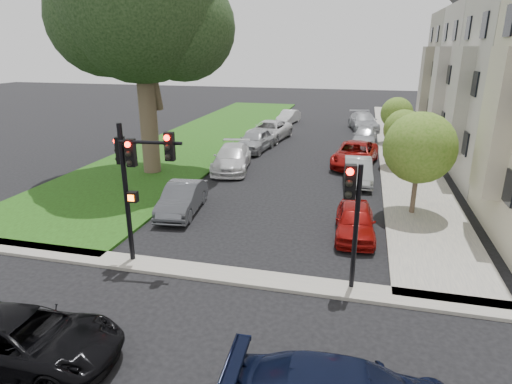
% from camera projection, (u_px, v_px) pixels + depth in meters
% --- Properties ---
extents(ground, '(140.00, 140.00, 0.00)m').
position_uv_depth(ground, '(214.00, 312.00, 12.28)').
color(ground, black).
rests_on(ground, ground).
extents(grass_strip, '(8.00, 44.00, 0.12)m').
position_uv_depth(grass_strip, '(208.00, 136.00, 36.37)').
color(grass_strip, '#1C350E').
rests_on(grass_strip, ground).
extents(sidewalk_right, '(3.50, 44.00, 0.12)m').
position_uv_depth(sidewalk_right, '(401.00, 145.00, 32.75)').
color(sidewalk_right, slate).
rests_on(sidewalk_right, ground).
extents(sidewalk_cross, '(60.00, 1.00, 0.12)m').
position_uv_depth(sidewalk_cross, '(234.00, 276.00, 14.09)').
color(sidewalk_cross, slate).
rests_on(sidewalk_cross, ground).
extents(house_c, '(7.70, 7.55, 15.97)m').
position_uv_depth(house_c, '(504.00, 51.00, 28.30)').
color(house_c, '#9D9792').
rests_on(house_c, ground).
extents(house_d, '(7.70, 7.55, 15.97)m').
position_uv_depth(house_d, '(477.00, 51.00, 35.19)').
color(house_d, gray).
rests_on(house_d, ground).
extents(eucalyptus, '(9.89, 8.97, 14.00)m').
position_uv_depth(eucalyptus, '(138.00, 0.00, 22.73)').
color(eucalyptus, brown).
rests_on(eucalyptus, ground).
extents(small_tree_a, '(3.10, 3.10, 4.65)m').
position_uv_depth(small_tree_a, '(420.00, 148.00, 18.42)').
color(small_tree_a, brown).
rests_on(small_tree_a, ground).
extents(small_tree_b, '(2.43, 2.43, 3.65)m').
position_uv_depth(small_tree_b, '(404.00, 130.00, 26.13)').
color(small_tree_b, brown).
rests_on(small_tree_b, ground).
extents(small_tree_c, '(2.42, 2.42, 3.62)m').
position_uv_depth(small_tree_c, '(397.00, 113.00, 32.65)').
color(small_tree_c, brown).
rests_on(small_tree_c, ground).
extents(traffic_signal_main, '(2.41, 0.63, 4.92)m').
position_uv_depth(traffic_signal_main, '(135.00, 170.00, 14.02)').
color(traffic_signal_main, black).
rests_on(traffic_signal_main, ground).
extents(traffic_signal_secondary, '(0.53, 0.43, 4.06)m').
position_uv_depth(traffic_signal_secondary, '(353.00, 205.00, 12.54)').
color(traffic_signal_secondary, black).
rests_on(traffic_signal_secondary, ground).
extents(car_cross_near, '(4.82, 2.49, 1.30)m').
position_uv_depth(car_cross_near, '(24.00, 339.00, 10.13)').
color(car_cross_near, black).
rests_on(car_cross_near, ground).
extents(car_parked_0, '(1.71, 3.88, 1.30)m').
position_uv_depth(car_parked_0, '(355.00, 221.00, 17.04)').
color(car_parked_0, maroon).
rests_on(car_parked_0, ground).
extents(car_parked_1, '(1.70, 4.24, 1.37)m').
position_uv_depth(car_parked_1, '(358.00, 171.00, 23.75)').
color(car_parked_1, '#999BA0').
rests_on(car_parked_1, ground).
extents(car_parked_2, '(3.10, 5.61, 1.49)m').
position_uv_depth(car_parked_2, '(355.00, 154.00, 27.20)').
color(car_parked_2, maroon).
rests_on(car_parked_2, ground).
extents(car_parked_3, '(1.96, 4.40, 1.47)m').
position_uv_depth(car_parked_3, '(365.00, 136.00, 32.91)').
color(car_parked_3, '#999BA0').
rests_on(car_parked_3, ground).
extents(car_parked_4, '(3.14, 5.69, 1.56)m').
position_uv_depth(car_parked_4, '(364.00, 122.00, 38.83)').
color(car_parked_4, '#999BA0').
rests_on(car_parked_4, ground).
extents(car_parked_5, '(1.94, 4.28, 1.36)m').
position_uv_depth(car_parked_5, '(182.00, 199.00, 19.43)').
color(car_parked_5, '#3F4247').
rests_on(car_parked_5, ground).
extents(car_parked_6, '(2.89, 5.41, 1.49)m').
position_uv_depth(car_parked_6, '(232.00, 158.00, 26.28)').
color(car_parked_6, silver).
rests_on(car_parked_6, ground).
extents(car_parked_7, '(2.38, 4.81, 1.58)m').
position_uv_depth(car_parked_7, '(255.00, 140.00, 31.05)').
color(car_parked_7, '#999BA0').
rests_on(car_parked_7, ground).
extents(car_parked_8, '(3.30, 5.84, 1.54)m').
position_uv_depth(car_parked_8, '(269.00, 131.00, 34.67)').
color(car_parked_8, silver).
rests_on(car_parked_8, ground).
extents(car_parked_9, '(1.94, 4.04, 1.28)m').
position_uv_depth(car_parked_9, '(289.00, 117.00, 42.37)').
color(car_parked_9, silver).
rests_on(car_parked_9, ground).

